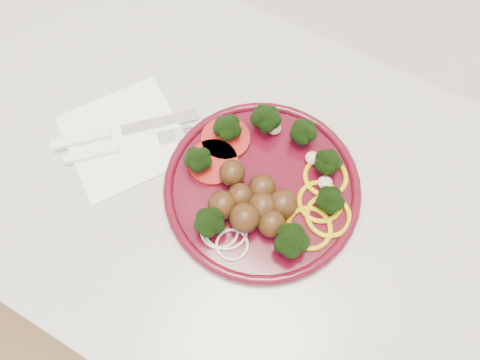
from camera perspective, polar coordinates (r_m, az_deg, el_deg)
The scene contains 5 objects.
counter at distance 1.12m, azimuth -4.97°, elevation -7.13°, with size 2.40×0.60×0.90m.
plate at distance 0.65m, azimuth 2.83°, elevation -0.63°, with size 0.28×0.28×0.06m.
napkin at distance 0.72m, azimuth -13.88°, elevation 5.05°, with size 0.16×0.16×0.00m, color white.
knife at distance 0.73m, azimuth -15.96°, elevation 5.46°, with size 0.17×0.17×0.01m.
fork at distance 0.71m, azimuth -15.91°, elevation 3.49°, with size 0.15×0.15×0.01m.
Camera 1 is at (0.25, 1.46, 1.51)m, focal length 35.00 mm.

